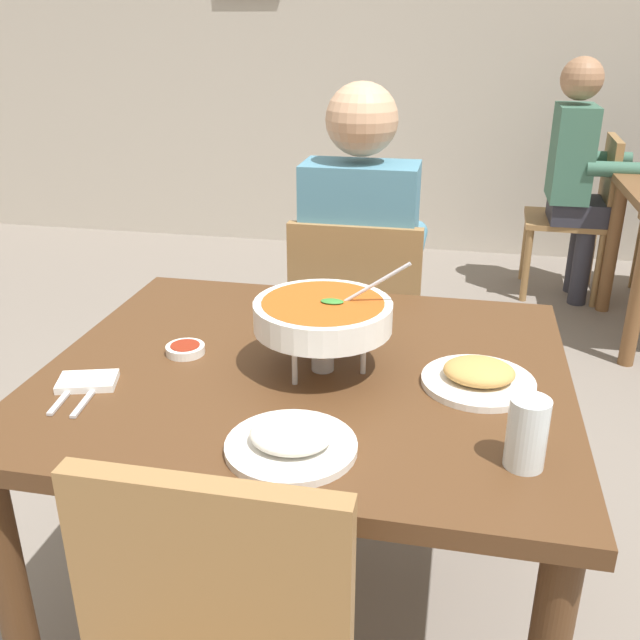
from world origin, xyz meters
TOP-DOWN VIEW (x-y plane):
  - ground_plane at (0.00, 0.00)m, footprint 16.00×16.00m
  - cafe_rear_partition at (0.00, 3.46)m, footprint 10.00×0.10m
  - dining_table_main at (0.00, 0.00)m, footprint 1.15×0.99m
  - chair_diner_main at (-0.00, 0.78)m, footprint 0.44×0.44m
  - diner_main at (0.00, 0.81)m, footprint 0.40×0.45m
  - curry_bowl at (0.04, -0.01)m, footprint 0.33×0.30m
  - rice_plate at (0.05, -0.33)m, footprint 0.24×0.24m
  - appetizer_plate at (0.38, -0.01)m, footprint 0.24×0.24m
  - sauce_dish at (-0.29, 0.01)m, footprint 0.09×0.09m
  - napkin_folded at (-0.44, -0.18)m, footprint 0.14×0.11m
  - fork_utensil at (-0.46, -0.23)m, footprint 0.03×0.17m
  - spoon_utensil at (-0.41, -0.23)m, footprint 0.03×0.17m
  - drink_glass at (0.45, -0.30)m, footprint 0.07×0.07m
  - chair_bg_left at (0.99, 2.70)m, footprint 0.46×0.46m
  - patron_bg_left at (0.91, 2.64)m, footprint 0.45×0.40m

SIDE VIEW (x-z plane):
  - ground_plane at x=0.00m, z-range 0.00..0.00m
  - chair_diner_main at x=0.00m, z-range 0.06..0.96m
  - chair_bg_left at x=0.99m, z-range 0.06..0.96m
  - dining_table_main at x=0.00m, z-range 0.27..1.03m
  - diner_main at x=0.00m, z-range 0.09..1.40m
  - patron_bg_left at x=0.91m, z-range 0.09..1.40m
  - fork_utensil at x=-0.46m, z-range 0.76..0.76m
  - spoon_utensil at x=-0.41m, z-range 0.76..0.76m
  - napkin_folded at x=-0.44m, z-range 0.76..0.77m
  - sauce_dish at x=-0.29m, z-range 0.76..0.78m
  - rice_plate at x=0.05m, z-range 0.75..0.80m
  - appetizer_plate at x=0.38m, z-range 0.75..0.80m
  - drink_glass at x=0.45m, z-range 0.75..0.88m
  - curry_bowl at x=0.04m, z-range 0.76..1.01m
  - cafe_rear_partition at x=0.00m, z-range 0.00..3.00m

